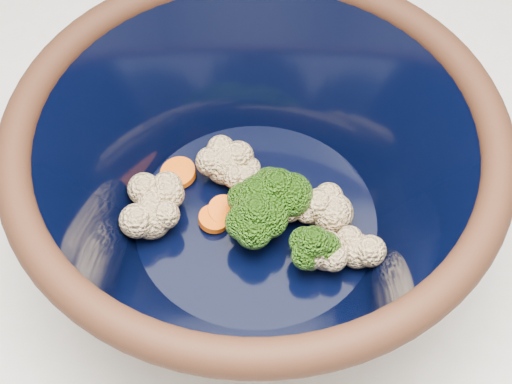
{
  "coord_description": "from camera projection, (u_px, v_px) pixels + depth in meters",
  "views": [
    {
      "loc": [
        -0.02,
        -0.34,
        1.42
      ],
      "look_at": [
        0.0,
        -0.03,
        0.97
      ],
      "focal_mm": 50.0,
      "sensor_mm": 36.0,
      "label": 1
    }
  ],
  "objects": [
    {
      "name": "mixing_bowl",
      "position": [
        256.0,
        181.0,
        0.53
      ],
      "size": [
        0.45,
        0.45,
        0.15
      ],
      "rotation": [
        0.0,
        0.0,
        0.42
      ],
      "color": "black",
      "rests_on": "counter"
    },
    {
      "name": "vegetable_pile",
      "position": [
        264.0,
        207.0,
        0.55
      ],
      "size": [
        0.19,
        0.12,
        0.06
      ],
      "color": "#608442",
      "rests_on": "mixing_bowl"
    }
  ]
}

